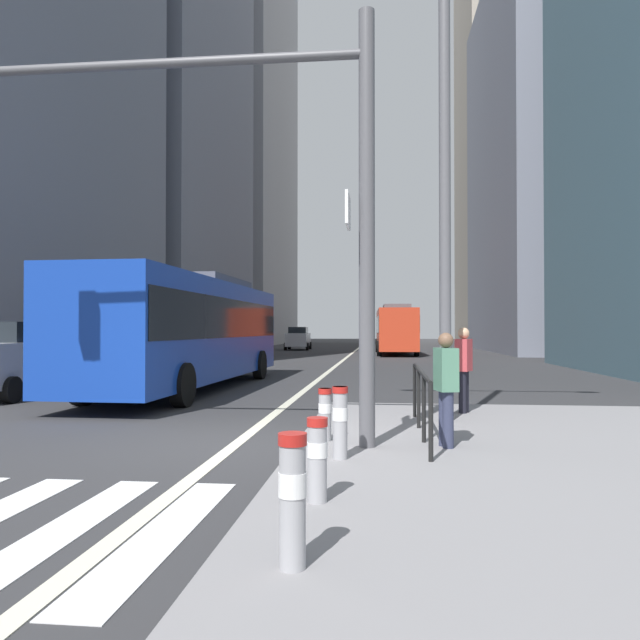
% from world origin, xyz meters
% --- Properties ---
extents(ground_plane, '(160.00, 160.00, 0.00)m').
position_xyz_m(ground_plane, '(0.00, 20.00, 0.00)').
color(ground_plane, '#303033').
extents(crosswalk_stripes, '(8.55, 3.20, 0.01)m').
position_xyz_m(crosswalk_stripes, '(-1.00, -4.00, 0.00)').
color(crosswalk_stripes, silver).
rests_on(crosswalk_stripes, ground).
extents(lane_centre_line, '(0.20, 80.00, 0.01)m').
position_xyz_m(lane_centre_line, '(0.00, 30.00, 0.01)').
color(lane_centre_line, beige).
rests_on(lane_centre_line, ground).
extents(office_tower_left_mid, '(12.93, 19.38, 50.17)m').
position_xyz_m(office_tower_left_mid, '(-16.00, 34.37, 25.09)').
color(office_tower_left_mid, slate).
rests_on(office_tower_left_mid, ground).
extents(office_tower_left_far, '(12.89, 23.83, 52.79)m').
position_xyz_m(office_tower_left_far, '(-16.00, 60.57, 26.40)').
color(office_tower_left_far, '#9E9EA3').
rests_on(office_tower_left_far, ground).
extents(office_tower_right_mid, '(12.92, 21.54, 30.11)m').
position_xyz_m(office_tower_right_mid, '(17.00, 39.65, 15.06)').
color(office_tower_right_mid, slate).
rests_on(office_tower_right_mid, ground).
extents(office_tower_right_far, '(10.52, 16.06, 49.84)m').
position_xyz_m(office_tower_right_far, '(17.00, 63.15, 24.92)').
color(office_tower_right_far, gray).
rests_on(office_tower_right_far, ground).
extents(city_bus_blue_oncoming, '(2.91, 11.81, 3.40)m').
position_xyz_m(city_bus_blue_oncoming, '(-3.37, 7.81, 1.84)').
color(city_bus_blue_oncoming, '#14389E').
rests_on(city_bus_blue_oncoming, ground).
extents(sedan_white_oncoming, '(2.07, 4.31, 1.94)m').
position_xyz_m(sedan_white_oncoming, '(-7.44, 5.70, 0.99)').
color(sedan_white_oncoming, silver).
rests_on(sedan_white_oncoming, ground).
extents(city_bus_red_receding, '(2.89, 10.65, 3.40)m').
position_xyz_m(city_bus_red_receding, '(3.11, 33.11, 1.83)').
color(city_bus_red_receding, red).
rests_on(city_bus_red_receding, ground).
extents(car_oncoming_mid, '(2.18, 4.20, 1.94)m').
position_xyz_m(car_oncoming_mid, '(-4.95, 41.09, 0.99)').
color(car_oncoming_mid, silver).
rests_on(car_oncoming_mid, ground).
extents(car_receding_near, '(2.06, 4.07, 1.94)m').
position_xyz_m(car_receding_near, '(3.89, 51.54, 0.99)').
color(car_receding_near, maroon).
rests_on(car_receding_near, ground).
extents(car_receding_far, '(2.21, 4.28, 1.94)m').
position_xyz_m(car_receding_far, '(3.28, 59.41, 0.99)').
color(car_receding_far, black).
rests_on(car_receding_far, ground).
extents(car_oncoming_far, '(2.06, 4.20, 1.94)m').
position_xyz_m(car_oncoming_far, '(-6.10, 22.91, 0.99)').
color(car_oncoming_far, '#B2A899').
rests_on(car_oncoming_far, ground).
extents(traffic_signal_gantry, '(6.55, 0.65, 6.00)m').
position_xyz_m(traffic_signal_gantry, '(-0.19, -0.85, 4.13)').
color(traffic_signal_gantry, '#515156').
rests_on(traffic_signal_gantry, median_island).
extents(street_lamp_post, '(5.50, 0.32, 8.00)m').
position_xyz_m(street_lamp_post, '(3.30, 1.50, 5.28)').
color(street_lamp_post, '#56565B').
rests_on(street_lamp_post, median_island).
extents(bollard_front, '(0.20, 0.20, 0.90)m').
position_xyz_m(bollard_front, '(1.62, -5.00, 0.65)').
color(bollard_front, '#99999E').
rests_on(bollard_front, median_island).
extents(bollard_left, '(0.20, 0.20, 0.78)m').
position_xyz_m(bollard_left, '(1.61, -3.47, 0.59)').
color(bollard_left, '#99999E').
rests_on(bollard_left, median_island).
extents(bollard_right, '(0.20, 0.20, 0.89)m').
position_xyz_m(bollard_right, '(1.70, -1.62, 0.65)').
color(bollard_right, '#99999E').
rests_on(bollard_right, median_island).
extents(bollard_back, '(0.20, 0.20, 0.75)m').
position_xyz_m(bollard_back, '(1.39, -0.44, 0.57)').
color(bollard_back, '#99999E').
rests_on(bollard_back, median_island).
extents(pedestrian_railing, '(0.06, 3.74, 0.98)m').
position_xyz_m(pedestrian_railing, '(2.80, 0.18, 0.86)').
color(pedestrian_railing, black).
rests_on(pedestrian_railing, median_island).
extents(pedestrian_waiting, '(0.32, 0.42, 1.56)m').
position_xyz_m(pedestrian_waiting, '(3.08, -0.72, 1.00)').
color(pedestrian_waiting, '#2D334C').
rests_on(pedestrian_waiting, median_island).
extents(pedestrian_walking, '(0.37, 0.44, 1.64)m').
position_xyz_m(pedestrian_walking, '(3.77, 2.67, 1.05)').
color(pedestrian_walking, black).
rests_on(pedestrian_walking, median_island).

